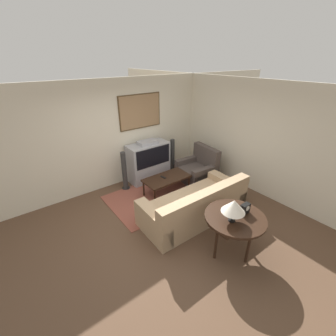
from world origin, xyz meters
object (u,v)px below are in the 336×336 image
at_px(couch, 195,206).
at_px(table_lamp, 234,206).
at_px(coffee_table, 167,179).
at_px(speaker_tower_left, 125,172).
at_px(tv, 148,161).
at_px(armchair, 198,170).
at_px(speaker_tower_right, 172,157).
at_px(mantel_clock, 245,209).
at_px(console_table, 235,220).

bearing_deg(couch, table_lamp, 77.38).
bearing_deg(coffee_table, speaker_tower_left, 131.00).
distance_m(tv, coffee_table, 0.92).
bearing_deg(couch, tv, -93.45).
relative_size(armchair, table_lamp, 2.54).
height_order(armchair, speaker_tower_right, speaker_tower_right).
xyz_separation_m(armchair, mantel_clock, (-1.13, -2.25, 0.54)).
bearing_deg(tv, speaker_tower_right, -5.67).
height_order(couch, armchair, armchair).
bearing_deg(speaker_tower_right, couch, -115.56).
bearing_deg(table_lamp, coffee_table, 80.48).
bearing_deg(armchair, mantel_clock, -21.52).
bearing_deg(couch, armchair, -134.93).
bearing_deg(mantel_clock, coffee_table, 89.09).
height_order(tv, speaker_tower_right, tv).
distance_m(table_lamp, speaker_tower_left, 3.13).
bearing_deg(coffee_table, speaker_tower_right, 44.86).
bearing_deg(mantel_clock, tv, 88.33).
xyz_separation_m(tv, mantel_clock, (-0.09, -3.14, 0.30)).
distance_m(table_lamp, mantel_clock, 0.39).
relative_size(tv, console_table, 1.13).
height_order(console_table, mantel_clock, mantel_clock).
height_order(couch, speaker_tower_left, speaker_tower_left).
bearing_deg(speaker_tower_right, coffee_table, -135.14).
bearing_deg(armchair, coffee_table, -83.71).
height_order(armchair, speaker_tower_left, speaker_tower_left).
bearing_deg(console_table, tv, 84.69).
distance_m(couch, coffee_table, 1.15).
height_order(coffee_table, mantel_clock, mantel_clock).
bearing_deg(speaker_tower_left, couch, -72.65).
distance_m(armchair, mantel_clock, 2.58).
bearing_deg(tv, table_lamp, -97.80).
xyz_separation_m(coffee_table, mantel_clock, (-0.04, -2.23, 0.44)).
height_order(tv, coffee_table, tv).
bearing_deg(speaker_tower_right, table_lamp, -111.55).
distance_m(console_table, mantel_clock, 0.25).
bearing_deg(armchair, console_table, -25.71).
height_order(couch, console_table, couch).
bearing_deg(couch, console_table, 84.37).
height_order(table_lamp, speaker_tower_left, table_lamp).
distance_m(console_table, table_lamp, 0.38).
distance_m(coffee_table, mantel_clock, 2.27).
xyz_separation_m(couch, speaker_tower_right, (0.94, 1.97, 0.19)).
distance_m(armchair, table_lamp, 2.79).
xyz_separation_m(couch, mantel_clock, (0.07, -1.09, 0.55)).
bearing_deg(table_lamp, couch, 76.26).
xyz_separation_m(table_lamp, mantel_clock, (0.34, -0.00, -0.19)).
relative_size(speaker_tower_left, speaker_tower_right, 1.00).
bearing_deg(tv, armchair, -40.44).
height_order(tv, couch, tv).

